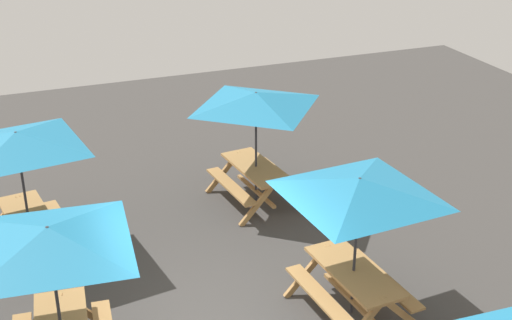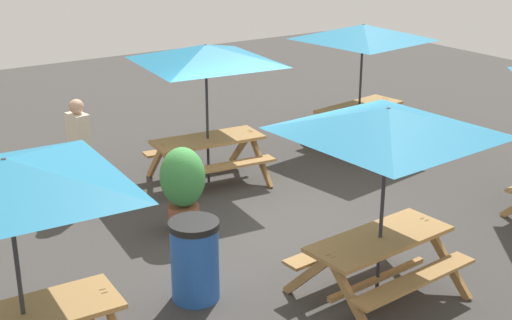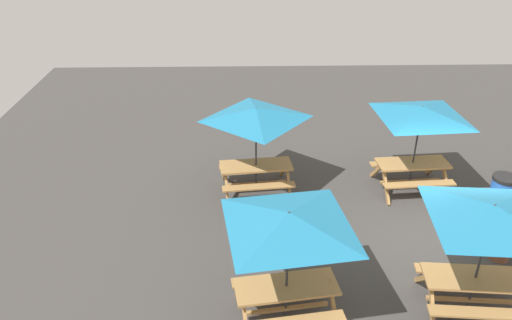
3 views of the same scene
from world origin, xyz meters
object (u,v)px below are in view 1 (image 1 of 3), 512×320
Objects in this scene: picnic_table_0 at (256,108)px; picnic_table_1 at (359,198)px; picnic_table_4 at (50,248)px; picnic_table_2 at (18,149)px.

picnic_table_0 is 3.98m from picnic_table_1.
picnic_table_0 and picnic_table_4 have the same top height.
picnic_table_1 is at bearing -137.12° from picnic_table_2.
picnic_table_0 is at bearing -3.74° from picnic_table_1.
picnic_table_0 is at bearing -42.59° from picnic_table_4.
picnic_table_1 is 1.01× the size of picnic_table_2.
picnic_table_2 and picnic_table_4 have the same top height.
picnic_table_1 is 5.66m from picnic_table_2.
picnic_table_1 is (-3.98, -0.03, 0.00)m from picnic_table_0.
picnic_table_0 is 4.40m from picnic_table_2.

